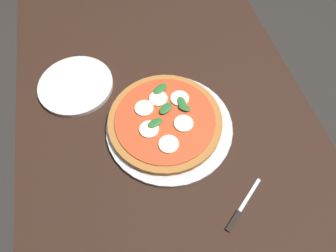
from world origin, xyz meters
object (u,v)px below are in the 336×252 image
serving_tray (168,127)px  dining_table (161,116)px  knife (240,211)px  plate_white (76,85)px  pizza (165,120)px

serving_tray → dining_table: bearing=178.0°
knife → plate_white: bearing=-143.7°
pizza → knife: bearing=22.8°
dining_table → knife: 0.41m
dining_table → knife: size_ratio=9.53×
dining_table → pizza: bearing=-5.4°
dining_table → plate_white: bearing=-112.5°
dining_table → serving_tray: size_ratio=3.49×
pizza → serving_tray: bearing=23.7°
plate_white → serving_tray: bearing=48.6°
pizza → knife: size_ratio=2.45×
pizza → plate_white: (-0.20, -0.24, -0.02)m
serving_tray → knife: serving_tray is taller
serving_tray → plate_white: size_ratio=1.56×
serving_tray → knife: 0.29m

